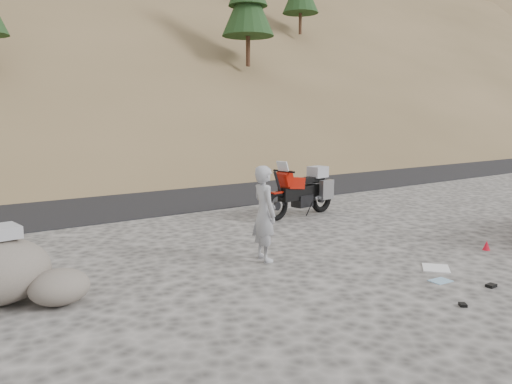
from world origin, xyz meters
TOP-DOWN VIEW (x-y plane):
  - ground at (0.00, 0.00)m, footprint 140.00×140.00m
  - road at (0.00, 9.00)m, footprint 120.00×7.00m
  - motorcycle at (1.64, 3.54)m, footprint 2.44×0.90m
  - man at (-1.60, 0.88)m, footprint 0.51×0.67m
  - small_rock at (-5.07, 0.80)m, footprint 0.94×0.88m
  - gear_white_cloth at (0.38, -1.19)m, footprint 0.62×0.62m
  - gear_funnel at (2.17, -1.05)m, footprint 0.16×0.16m
  - gear_glove_a at (0.23, -2.22)m, footprint 0.16×0.11m
  - gear_glove_b at (-0.80, -2.40)m, footprint 0.14×0.14m
  - gear_blue_cloth at (-0.14, -1.62)m, footprint 0.34×0.26m

SIDE VIEW (x-z plane):
  - ground at x=0.00m, z-range 0.00..0.00m
  - road at x=0.00m, z-range -0.03..0.03m
  - man at x=-1.60m, z-range -0.83..0.83m
  - gear_blue_cloth at x=-0.14m, z-range 0.00..0.01m
  - gear_white_cloth at x=0.38m, z-range 0.00..0.02m
  - gear_glove_b at x=-0.80m, z-range 0.00..0.04m
  - gear_glove_a at x=0.23m, z-range 0.00..0.04m
  - gear_funnel at x=2.17m, z-range 0.00..0.18m
  - small_rock at x=-5.07m, z-range 0.00..0.48m
  - motorcycle at x=1.64m, z-range -0.11..1.35m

